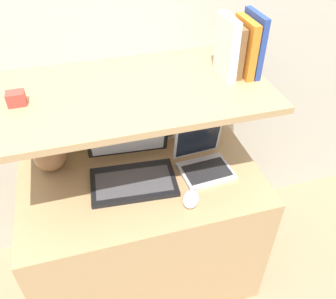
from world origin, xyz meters
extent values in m
cube|color=beige|center=(0.00, 0.74, 1.20)|extent=(6.00, 0.05, 2.40)
cube|color=tan|center=(0.00, 0.34, 0.37)|extent=(1.11, 0.68, 0.75)
cube|color=beige|center=(0.00, 0.70, 0.57)|extent=(1.11, 0.04, 1.15)
cube|color=tan|center=(0.00, 0.41, 1.16)|extent=(1.11, 0.61, 0.03)
ellipsoid|color=#B27A4C|center=(-0.39, 0.53, 0.82)|extent=(0.15, 0.15, 0.14)
cylinder|color=tan|center=(-0.39, 0.53, 0.91)|extent=(0.02, 0.02, 0.05)
cone|color=beige|center=(-0.39, 0.53, 1.01)|extent=(0.25, 0.25, 0.14)
cube|color=black|center=(-0.04, 0.31, 0.76)|extent=(0.40, 0.27, 0.02)
cube|color=#47474C|center=(-0.04, 0.30, 0.77)|extent=(0.35, 0.19, 0.00)
cube|color=black|center=(-0.03, 0.47, 0.88)|extent=(0.39, 0.12, 0.23)
cube|color=white|center=(-0.03, 0.47, 0.88)|extent=(0.35, 0.10, 0.20)
cube|color=silver|center=(0.30, 0.29, 0.76)|extent=(0.25, 0.20, 0.02)
cube|color=#232326|center=(0.30, 0.28, 0.77)|extent=(0.21, 0.15, 0.00)
cube|color=silver|center=(0.29, 0.40, 0.86)|extent=(0.24, 0.06, 0.18)
cube|color=black|center=(0.29, 0.39, 0.86)|extent=(0.21, 0.05, 0.16)
ellipsoid|color=white|center=(0.17, 0.13, 0.76)|extent=(0.11, 0.13, 0.04)
cube|color=white|center=(0.18, 0.61, 0.81)|extent=(0.10, 0.07, 0.12)
cube|color=#59595B|center=(0.18, 0.58, 0.81)|extent=(0.08, 0.00, 0.08)
cube|color=#284293|center=(0.51, 0.41, 1.30)|extent=(0.03, 0.17, 0.25)
cube|color=orange|center=(0.48, 0.41, 1.29)|extent=(0.03, 0.17, 0.23)
cube|color=brown|center=(0.44, 0.41, 1.28)|extent=(0.03, 0.12, 0.21)
cube|color=silver|center=(0.40, 0.41, 1.30)|extent=(0.04, 0.16, 0.25)
cube|color=#CC3D33|center=(-0.44, 0.41, 1.20)|extent=(0.07, 0.05, 0.05)
camera|label=1|loc=(-0.21, -0.84, 1.90)|focal=38.00mm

